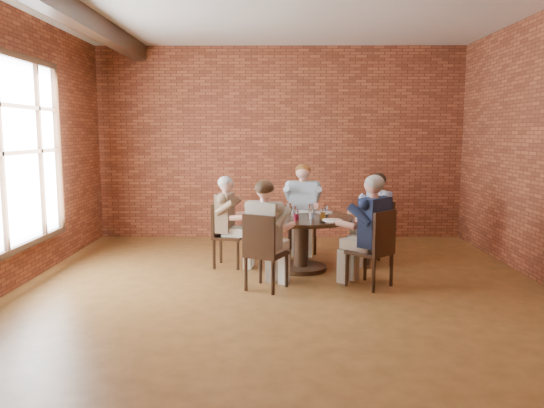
{
  "coord_description": "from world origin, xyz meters",
  "views": [
    {
      "loc": [
        -0.08,
        -6.03,
        1.88
      ],
      "look_at": [
        -0.13,
        1.0,
        0.94
      ],
      "focal_mm": 35.0,
      "sensor_mm": 36.0,
      "label": 1
    }
  ],
  "objects_px": {
    "diner_a": "(375,219)",
    "diner_d": "(266,235)",
    "dining_table": "(301,232)",
    "chair_d": "(263,249)",
    "diner_c": "(229,222)",
    "chair_e": "(376,246)",
    "chair_b": "(303,218)",
    "chair_a": "(380,230)",
    "diner_b": "(303,209)",
    "chair_c": "(224,232)",
    "diner_e": "(370,231)",
    "smartphone": "(323,222)"
  },
  "relations": [
    {
      "from": "diner_a",
      "to": "diner_e",
      "type": "distance_m",
      "value": 1.14
    },
    {
      "from": "diner_a",
      "to": "diner_d",
      "type": "xyz_separation_m",
      "value": [
        -1.53,
        -1.24,
        0.01
      ]
    },
    {
      "from": "dining_table",
      "to": "chair_b",
      "type": "xyz_separation_m",
      "value": [
        0.08,
        1.22,
        -0.01
      ]
    },
    {
      "from": "chair_a",
      "to": "chair_e",
      "type": "height_order",
      "value": "chair_e"
    },
    {
      "from": "chair_b",
      "to": "chair_c",
      "type": "relative_size",
      "value": 1.07
    },
    {
      "from": "chair_c",
      "to": "diner_c",
      "type": "relative_size",
      "value": 0.71
    },
    {
      "from": "diner_b",
      "to": "chair_e",
      "type": "relative_size",
      "value": 1.45
    },
    {
      "from": "diner_a",
      "to": "chair_b",
      "type": "bearing_deg",
      "value": -149.26
    },
    {
      "from": "chair_e",
      "to": "diner_d",
      "type": "bearing_deg",
      "value": -42.99
    },
    {
      "from": "chair_d",
      "to": "chair_e",
      "type": "distance_m",
      "value": 1.38
    },
    {
      "from": "chair_c",
      "to": "smartphone",
      "type": "distance_m",
      "value": 1.52
    },
    {
      "from": "diner_a",
      "to": "diner_d",
      "type": "relative_size",
      "value": 0.99
    },
    {
      "from": "chair_a",
      "to": "smartphone",
      "type": "distance_m",
      "value": 1.23
    },
    {
      "from": "diner_b",
      "to": "chair_c",
      "type": "distance_m",
      "value": 1.51
    },
    {
      "from": "diner_d",
      "to": "chair_e",
      "type": "relative_size",
      "value": 1.38
    },
    {
      "from": "diner_b",
      "to": "chair_a",
      "type": "bearing_deg",
      "value": -32.36
    },
    {
      "from": "diner_a",
      "to": "smartphone",
      "type": "relative_size",
      "value": 9.27
    },
    {
      "from": "diner_d",
      "to": "diner_e",
      "type": "xyz_separation_m",
      "value": [
        1.27,
        0.13,
        0.03
      ]
    },
    {
      "from": "diner_c",
      "to": "diner_d",
      "type": "relative_size",
      "value": 0.96
    },
    {
      "from": "diner_c",
      "to": "diner_d",
      "type": "height_order",
      "value": "diner_d"
    },
    {
      "from": "dining_table",
      "to": "diner_e",
      "type": "xyz_separation_m",
      "value": [
        0.8,
        -0.79,
        0.16
      ]
    },
    {
      "from": "chair_e",
      "to": "smartphone",
      "type": "height_order",
      "value": "chair_e"
    },
    {
      "from": "chair_b",
      "to": "diner_d",
      "type": "xyz_separation_m",
      "value": [
        -0.54,
        -2.14,
        0.14
      ]
    },
    {
      "from": "diner_c",
      "to": "diner_d",
      "type": "bearing_deg",
      "value": -143.23
    },
    {
      "from": "diner_a",
      "to": "diner_c",
      "type": "relative_size",
      "value": 1.03
    },
    {
      "from": "chair_b",
      "to": "smartphone",
      "type": "xyz_separation_m",
      "value": [
        0.17,
        -1.69,
        0.23
      ]
    },
    {
      "from": "chair_a",
      "to": "diner_a",
      "type": "bearing_deg",
      "value": -90.0
    },
    {
      "from": "chair_b",
      "to": "chair_d",
      "type": "relative_size",
      "value": 1.04
    },
    {
      "from": "diner_b",
      "to": "chair_d",
      "type": "xyz_separation_m",
      "value": [
        -0.58,
        -2.12,
        -0.19
      ]
    },
    {
      "from": "chair_c",
      "to": "diner_c",
      "type": "xyz_separation_m",
      "value": [
        0.08,
        -0.01,
        0.14
      ]
    },
    {
      "from": "chair_a",
      "to": "diner_b",
      "type": "bearing_deg",
      "value": -142.98
    },
    {
      "from": "dining_table",
      "to": "chair_e",
      "type": "distance_m",
      "value": 1.22
    },
    {
      "from": "chair_e",
      "to": "diner_e",
      "type": "relative_size",
      "value": 0.7
    },
    {
      "from": "diner_c",
      "to": "chair_d",
      "type": "distance_m",
      "value": 1.28
    },
    {
      "from": "diner_c",
      "to": "chair_e",
      "type": "relative_size",
      "value": 1.33
    },
    {
      "from": "chair_e",
      "to": "smartphone",
      "type": "distance_m",
      "value": 0.77
    },
    {
      "from": "dining_table",
      "to": "diner_b",
      "type": "height_order",
      "value": "diner_b"
    },
    {
      "from": "diner_d",
      "to": "smartphone",
      "type": "distance_m",
      "value": 0.85
    },
    {
      "from": "chair_e",
      "to": "diner_e",
      "type": "height_order",
      "value": "diner_e"
    },
    {
      "from": "diner_c",
      "to": "chair_e",
      "type": "xyz_separation_m",
      "value": [
        1.88,
        -1.03,
        -0.12
      ]
    },
    {
      "from": "chair_c",
      "to": "chair_d",
      "type": "bearing_deg",
      "value": -143.47
    },
    {
      "from": "chair_d",
      "to": "smartphone",
      "type": "bearing_deg",
      "value": -118.15
    },
    {
      "from": "dining_table",
      "to": "chair_d",
      "type": "bearing_deg",
      "value": -116.96
    },
    {
      "from": "chair_b",
      "to": "diner_a",
      "type": "bearing_deg",
      "value": -38.64
    },
    {
      "from": "dining_table",
      "to": "diner_c",
      "type": "distance_m",
      "value": 1.03
    },
    {
      "from": "chair_d",
      "to": "diner_d",
      "type": "height_order",
      "value": "diner_d"
    },
    {
      "from": "chair_c",
      "to": "diner_c",
      "type": "bearing_deg",
      "value": -90.0
    },
    {
      "from": "chair_b",
      "to": "diner_e",
      "type": "xyz_separation_m",
      "value": [
        0.72,
        -2.01,
        0.17
      ]
    },
    {
      "from": "diner_a",
      "to": "chair_b",
      "type": "distance_m",
      "value": 1.34
    },
    {
      "from": "chair_c",
      "to": "chair_d",
      "type": "xyz_separation_m",
      "value": [
        0.59,
        -1.18,
        0.01
      ]
    }
  ]
}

